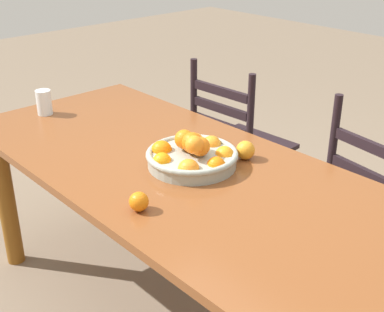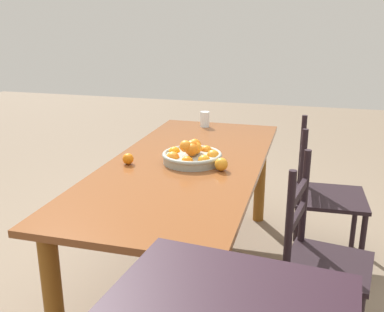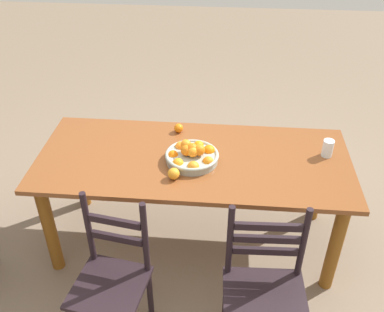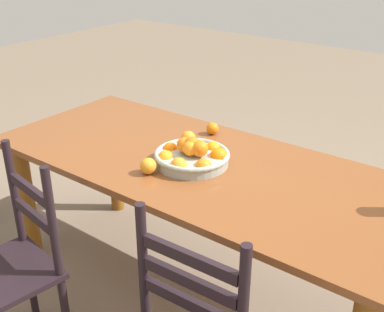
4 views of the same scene
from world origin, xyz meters
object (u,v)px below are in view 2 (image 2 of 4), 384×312
at_px(orange_loose_0, 128,159).
at_px(orange_loose_1, 221,164).
at_px(drinking_glass, 205,119).
at_px(dining_table, 186,180).
at_px(chair_by_cabinet, 323,195).
at_px(fruit_bowl, 192,155).
at_px(chair_near_window, 320,262).

xyz_separation_m(orange_loose_0, orange_loose_1, (-0.03, 0.54, 0.00)).
height_order(orange_loose_1, drinking_glass, drinking_glass).
bearing_deg(orange_loose_1, drinking_glass, -161.11).
relative_size(dining_table, chair_by_cabinet, 2.19).
bearing_deg(fruit_bowl, orange_loose_1, 63.61).
bearing_deg(dining_table, chair_by_cabinet, 119.63).
distance_m(dining_table, drinking_glass, 0.90).
height_order(chair_near_window, chair_by_cabinet, chair_near_window).
height_order(dining_table, drinking_glass, drinking_glass).
xyz_separation_m(chair_near_window, orange_loose_0, (-0.26, -1.10, 0.36)).
bearing_deg(orange_loose_0, drinking_glass, 168.49).
xyz_separation_m(chair_by_cabinet, orange_loose_0, (0.59, -1.12, 0.34)).
bearing_deg(orange_loose_1, chair_near_window, 62.52).
xyz_separation_m(chair_near_window, orange_loose_1, (-0.29, -0.56, 0.36)).
relative_size(chair_by_cabinet, fruit_bowl, 2.70).
relative_size(chair_near_window, fruit_bowl, 2.71).
height_order(fruit_bowl, orange_loose_1, fruit_bowl).
distance_m(dining_table, chair_near_window, 0.91).
bearing_deg(orange_loose_0, chair_by_cabinet, 117.98).
xyz_separation_m(dining_table, orange_loose_1, (0.10, 0.23, 0.15)).
bearing_deg(drinking_glass, orange_loose_0, -11.51).
distance_m(fruit_bowl, orange_loose_1, 0.22).
relative_size(dining_table, fruit_bowl, 5.91).
height_order(dining_table, fruit_bowl, fruit_bowl).
bearing_deg(chair_near_window, orange_loose_1, 71.94).
xyz_separation_m(chair_near_window, fruit_bowl, (-0.39, -0.75, 0.37)).
bearing_deg(dining_table, drinking_glass, -173.36).
xyz_separation_m(chair_near_window, chair_by_cabinet, (-0.85, 0.02, 0.02)).
distance_m(chair_by_cabinet, fruit_bowl, 0.97).
distance_m(chair_by_cabinet, orange_loose_1, 0.87).
height_order(dining_table, chair_near_window, chair_near_window).
height_order(chair_near_window, drinking_glass, chair_near_window).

